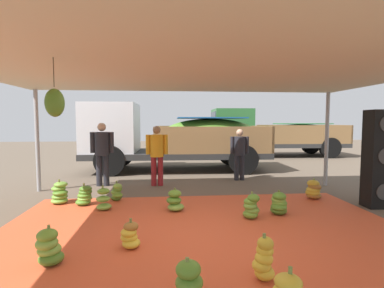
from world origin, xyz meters
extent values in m
plane|color=brown|center=(0.00, 3.00, 0.00)|extent=(40.00, 40.00, 0.00)
cube|color=#D1512D|center=(0.00, 0.00, 0.01)|extent=(6.64, 4.84, 0.01)
cylinder|color=#9EA0A5|center=(-3.80, 3.30, 1.28)|extent=(0.10, 0.10, 2.56)
cylinder|color=#9EA0A5|center=(3.80, 3.30, 1.28)|extent=(0.10, 0.10, 2.56)
cube|color=beige|center=(0.00, 0.00, 2.59)|extent=(8.00, 7.00, 0.06)
cylinder|color=#4C422D|center=(-2.01, -0.42, 2.38)|extent=(0.01, 0.01, 0.37)
ellipsoid|color=#477523|center=(-2.01, -0.42, 1.99)|extent=(0.24, 0.24, 0.36)
ellipsoid|color=#996628|center=(2.73, 1.92, 0.09)|extent=(0.45, 0.45, 0.16)
ellipsoid|color=gold|center=(2.70, 1.91, 0.16)|extent=(0.44, 0.44, 0.16)
ellipsoid|color=gold|center=(2.71, 1.89, 0.23)|extent=(0.39, 0.39, 0.16)
ellipsoid|color=#996628|center=(2.74, 1.89, 0.29)|extent=(0.37, 0.37, 0.16)
ellipsoid|color=gold|center=(2.72, 1.92, 0.36)|extent=(0.34, 0.34, 0.16)
cylinder|color=olive|center=(2.72, 1.90, 0.42)|extent=(0.04, 0.04, 0.12)
ellipsoid|color=#75A83D|center=(-0.41, 1.31, 0.08)|extent=(0.45, 0.45, 0.15)
ellipsoid|color=#518428|center=(-0.45, 1.33, 0.21)|extent=(0.41, 0.41, 0.15)
ellipsoid|color=#60932D|center=(-0.43, 1.35, 0.34)|extent=(0.37, 0.37, 0.15)
cylinder|color=olive|center=(-0.43, 1.33, 0.40)|extent=(0.04, 0.04, 0.12)
ellipsoid|color=#75A83D|center=(-1.83, 1.51, 0.07)|extent=(0.36, 0.36, 0.12)
ellipsoid|color=#75A83D|center=(-1.85, 1.52, 0.22)|extent=(0.38, 0.38, 0.12)
ellipsoid|color=#60932D|center=(-1.84, 1.52, 0.38)|extent=(0.25, 0.25, 0.12)
cylinder|color=olive|center=(-1.85, 1.50, 0.44)|extent=(0.04, 0.04, 0.12)
ellipsoid|color=#477523|center=(-2.01, -0.72, 0.09)|extent=(0.41, 0.41, 0.15)
ellipsoid|color=#75A83D|center=(-2.04, -0.70, 0.18)|extent=(0.34, 0.34, 0.15)
ellipsoid|color=#75A83D|center=(-2.05, -0.73, 0.28)|extent=(0.37, 0.37, 0.15)
ellipsoid|color=#60932D|center=(-2.04, -0.72, 0.38)|extent=(0.34, 0.34, 0.15)
cylinder|color=olive|center=(-2.03, -0.70, 0.44)|extent=(0.04, 0.04, 0.12)
ellipsoid|color=gold|center=(0.42, -2.03, 0.40)|extent=(0.26, 0.26, 0.13)
cylinder|color=olive|center=(0.44, -2.01, 0.46)|extent=(0.04, 0.04, 0.12)
ellipsoid|color=#477523|center=(1.51, 0.90, 0.09)|extent=(0.43, 0.43, 0.16)
ellipsoid|color=#518428|center=(1.50, 0.88, 0.16)|extent=(0.30, 0.30, 0.16)
ellipsoid|color=#60932D|center=(1.52, 0.91, 0.23)|extent=(0.40, 0.40, 0.16)
ellipsoid|color=#75A83D|center=(1.51, 0.91, 0.29)|extent=(0.29, 0.29, 0.16)
ellipsoid|color=#518428|center=(1.51, 0.88, 0.36)|extent=(0.36, 0.36, 0.16)
cylinder|color=olive|center=(1.50, 0.89, 0.42)|extent=(0.04, 0.04, 0.12)
ellipsoid|color=gold|center=(0.47, -1.30, 0.09)|extent=(0.28, 0.28, 0.16)
ellipsoid|color=gold|center=(0.44, -1.30, 0.17)|extent=(0.28, 0.28, 0.16)
ellipsoid|color=gold|center=(0.46, -1.29, 0.25)|extent=(0.26, 0.26, 0.16)
ellipsoid|color=gold|center=(0.48, -1.27, 0.33)|extent=(0.27, 0.27, 0.16)
ellipsoid|color=gold|center=(0.48, -1.28, 0.41)|extent=(0.25, 0.25, 0.16)
cylinder|color=olive|center=(0.46, -1.30, 0.47)|extent=(0.04, 0.04, 0.12)
ellipsoid|color=#518428|center=(-0.39, -1.67, 0.23)|extent=(0.37, 0.37, 0.17)
ellipsoid|color=#518428|center=(-0.40, -1.69, 0.37)|extent=(0.27, 0.27, 0.17)
cylinder|color=olive|center=(-0.41, -1.70, 0.43)|extent=(0.04, 0.04, 0.12)
ellipsoid|color=gold|center=(-1.09, -0.33, 0.08)|extent=(0.32, 0.32, 0.13)
ellipsoid|color=gold|center=(-1.12, -0.31, 0.15)|extent=(0.33, 0.33, 0.13)
ellipsoid|color=gold|center=(-1.12, -0.33, 0.23)|extent=(0.24, 0.24, 0.13)
ellipsoid|color=#996628|center=(-1.09, -0.31, 0.30)|extent=(0.25, 0.25, 0.13)
cylinder|color=olive|center=(-1.09, -0.32, 0.36)|extent=(0.04, 0.04, 0.12)
ellipsoid|color=#75A83D|center=(-2.87, 2.05, 0.07)|extent=(0.40, 0.40, 0.13)
ellipsoid|color=#6B9E38|center=(-2.87, 2.07, 0.16)|extent=(0.46, 0.46, 0.13)
ellipsoid|color=#518428|center=(-2.85, 2.05, 0.24)|extent=(0.41, 0.41, 0.13)
ellipsoid|color=#6B9E38|center=(-2.89, 2.09, 0.33)|extent=(0.40, 0.40, 0.13)
ellipsoid|color=#6B9E38|center=(-2.85, 2.09, 0.41)|extent=(0.38, 0.38, 0.13)
cylinder|color=olive|center=(-2.87, 2.06, 0.47)|extent=(0.04, 0.04, 0.12)
ellipsoid|color=#518428|center=(-1.70, 2.19, 0.07)|extent=(0.34, 0.34, 0.13)
ellipsoid|color=#60932D|center=(-1.67, 2.13, 0.14)|extent=(0.23, 0.23, 0.13)
ellipsoid|color=#6B9E38|center=(-1.71, 2.17, 0.20)|extent=(0.30, 0.30, 0.13)
ellipsoid|color=#518428|center=(-1.67, 2.16, 0.27)|extent=(0.28, 0.28, 0.13)
ellipsoid|color=#75A83D|center=(-1.66, 2.15, 0.33)|extent=(0.27, 0.27, 0.13)
cylinder|color=olive|center=(-1.69, 2.16, 0.39)|extent=(0.04, 0.04, 0.12)
ellipsoid|color=#60932D|center=(0.91, 0.73, 0.09)|extent=(0.37, 0.37, 0.15)
ellipsoid|color=#6B9E38|center=(0.95, 0.74, 0.16)|extent=(0.35, 0.35, 0.15)
ellipsoid|color=#6B9E38|center=(0.91, 0.74, 0.23)|extent=(0.26, 0.26, 0.15)
ellipsoid|color=#60932D|center=(0.92, 0.75, 0.31)|extent=(0.30, 0.30, 0.15)
ellipsoid|color=#518428|center=(0.96, 0.72, 0.38)|extent=(0.31, 0.31, 0.15)
cylinder|color=olive|center=(0.94, 0.74, 0.44)|extent=(0.04, 0.04, 0.12)
ellipsoid|color=#518428|center=(-2.33, 1.88, 0.08)|extent=(0.38, 0.38, 0.13)
ellipsoid|color=#75A83D|center=(-2.30, 1.91, 0.14)|extent=(0.32, 0.32, 0.13)
ellipsoid|color=#518428|center=(-2.31, 1.90, 0.21)|extent=(0.35, 0.35, 0.13)
ellipsoid|color=#477523|center=(-2.29, 1.92, 0.28)|extent=(0.37, 0.37, 0.13)
ellipsoid|color=#477523|center=(-2.28, 1.92, 0.34)|extent=(0.28, 0.28, 0.13)
cylinder|color=olive|center=(-2.31, 1.90, 0.40)|extent=(0.04, 0.04, 0.12)
cube|color=#2D2D2D|center=(-0.19, 6.27, 0.60)|extent=(6.49, 2.44, 0.20)
cube|color=silver|center=(-2.51, 6.32, 1.55)|extent=(1.85, 2.16, 1.70)
cube|color=#232D38|center=(-3.42, 6.34, 1.89)|extent=(0.06, 1.84, 0.75)
cube|color=olive|center=(1.01, 5.13, 1.15)|extent=(3.99, 0.17, 0.90)
cube|color=olive|center=(1.05, 7.36, 1.15)|extent=(3.99, 0.17, 0.90)
cube|color=olive|center=(2.99, 6.20, 1.15)|extent=(0.13, 2.30, 0.90)
ellipsoid|color=#518428|center=(1.03, 6.24, 1.29)|extent=(3.55, 2.01, 1.18)
cube|color=#19569E|center=(1.03, 6.24, 1.90)|extent=(2.43, 1.80, 0.04)
cylinder|color=black|center=(-2.40, 5.27, 0.50)|extent=(1.01, 0.30, 1.00)
cylinder|color=black|center=(-2.36, 7.37, 0.50)|extent=(1.01, 0.30, 1.00)
cylinder|color=black|center=(1.97, 5.17, 0.50)|extent=(1.01, 0.30, 1.00)
cylinder|color=black|center=(2.02, 7.27, 0.50)|extent=(1.01, 0.30, 1.00)
cube|color=#2D2D2D|center=(5.15, 10.22, 0.60)|extent=(6.70, 2.45, 0.20)
cube|color=#2D6B33|center=(2.76, 10.30, 1.55)|extent=(1.92, 2.12, 1.70)
cube|color=#232D38|center=(1.82, 10.33, 1.89)|extent=(0.08, 1.79, 0.75)
cube|color=olive|center=(6.37, 9.11, 1.15)|extent=(4.11, 0.21, 0.90)
cube|color=olive|center=(6.44, 11.26, 1.15)|extent=(4.11, 0.21, 0.90)
cube|color=olive|center=(8.42, 10.12, 1.15)|extent=(0.15, 2.24, 0.90)
ellipsoid|color=#75A83D|center=(6.41, 10.18, 1.17)|extent=(3.68, 1.99, 0.95)
cube|color=#237533|center=(6.41, 10.18, 1.67)|extent=(2.52, 1.78, 0.04)
cylinder|color=black|center=(2.86, 9.28, 0.50)|extent=(1.01, 0.31, 1.00)
cylinder|color=black|center=(2.92, 11.31, 0.50)|extent=(1.01, 0.31, 1.00)
cylinder|color=black|center=(7.37, 9.13, 0.50)|extent=(1.01, 0.31, 1.00)
cylinder|color=black|center=(7.43, 11.17, 0.50)|extent=(1.01, 0.31, 1.00)
cylinder|color=maroon|center=(-0.93, 3.69, 0.40)|extent=(0.15, 0.15, 0.80)
cylinder|color=maroon|center=(-0.75, 3.69, 0.40)|extent=(0.15, 0.15, 0.80)
cylinder|color=orange|center=(-0.84, 3.69, 1.10)|extent=(0.37, 0.37, 0.60)
cylinder|color=orange|center=(-1.08, 3.69, 1.14)|extent=(0.12, 0.12, 0.53)
cylinder|color=orange|center=(-0.60, 3.69, 1.14)|extent=(0.12, 0.12, 0.53)
sphere|color=#936B4C|center=(-0.84, 3.69, 1.53)|extent=(0.22, 0.22, 0.22)
cylinder|color=#26262D|center=(-2.42, 3.79, 0.42)|extent=(0.16, 0.16, 0.84)
cylinder|color=#26262D|center=(-2.23, 3.79, 0.42)|extent=(0.16, 0.16, 0.84)
cylinder|color=#26262D|center=(-2.32, 3.79, 1.16)|extent=(0.39, 0.39, 0.63)
cylinder|color=#26262D|center=(-2.58, 3.79, 1.20)|extent=(0.12, 0.12, 0.56)
cylinder|color=#26262D|center=(-2.07, 3.79, 1.20)|extent=(0.12, 0.12, 0.56)
sphere|color=tan|center=(-2.32, 3.79, 1.61)|extent=(0.23, 0.23, 0.23)
cylinder|color=#26262D|center=(1.52, 4.23, 0.38)|extent=(0.14, 0.14, 0.75)
cylinder|color=#26262D|center=(1.69, 4.23, 0.38)|extent=(0.14, 0.14, 0.75)
cylinder|color=#26262D|center=(1.61, 4.23, 1.03)|extent=(0.34, 0.34, 0.56)
cylinder|color=#26262D|center=(1.38, 4.23, 1.06)|extent=(0.11, 0.11, 0.50)
cylinder|color=#26262D|center=(1.83, 4.23, 1.06)|extent=(0.11, 0.11, 0.50)
sphere|color=tan|center=(1.61, 4.23, 1.44)|extent=(0.20, 0.20, 0.20)
cube|color=black|center=(3.72, 1.22, 0.36)|extent=(0.52, 0.40, 0.72)
cylinder|color=#383838|center=(3.72, 1.02, 0.36)|extent=(0.33, 0.03, 0.32)
cube|color=black|center=(3.72, 1.22, 1.07)|extent=(0.52, 0.40, 0.71)
cube|color=black|center=(3.72, 1.22, 1.71)|extent=(0.52, 0.40, 0.56)
camera|label=1|loc=(-0.61, -4.32, 1.74)|focal=27.35mm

